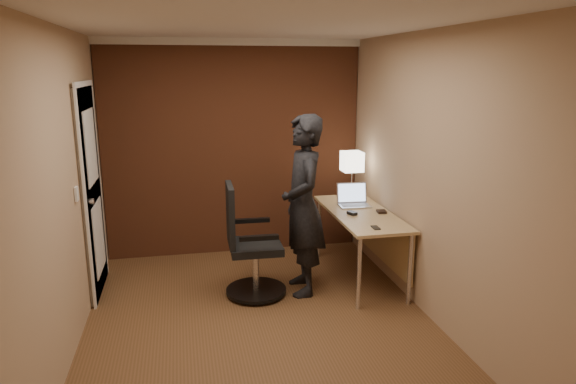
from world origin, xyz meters
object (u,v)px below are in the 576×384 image
at_px(mouse, 352,213).
at_px(wallet, 381,212).
at_px(phone, 376,228).
at_px(person, 303,206).
at_px(desk_lamp, 352,162).
at_px(laptop, 353,199).
at_px(office_chair, 248,248).
at_px(desk, 367,223).

bearing_deg(mouse, wallet, -20.12).
relative_size(mouse, wallet, 0.91).
height_order(phone, person, person).
distance_m(desk_lamp, laptop, 0.46).
distance_m(mouse, phone, 0.48).
relative_size(phone, person, 0.07).
bearing_deg(phone, office_chair, 162.85).
bearing_deg(laptop, person, -145.64).
xyz_separation_m(laptop, phone, (-0.07, -0.83, -0.06)).
relative_size(desk, office_chair, 1.37).
distance_m(desk, desk_lamp, 0.78).
xyz_separation_m(desk_lamp, mouse, (-0.21, -0.65, -0.40)).
height_order(laptop, office_chair, office_chair).
distance_m(desk, wallet, 0.20).
bearing_deg(desk, phone, -102.94).
bearing_deg(laptop, desk_lamp, 75.46).
bearing_deg(mouse, office_chair, 162.64).
xyz_separation_m(desk, laptop, (-0.06, 0.27, 0.19)).
relative_size(mouse, phone, 0.87).
bearing_deg(phone, wallet, 63.46).
relative_size(desk, laptop, 4.37).
relative_size(wallet, office_chair, 0.10).
distance_m(mouse, office_chair, 1.11).
bearing_deg(desk_lamp, phone, -97.16).
height_order(phone, office_chair, office_chair).
height_order(desk, desk_lamp, desk_lamp).
distance_m(laptop, person, 0.82).
xyz_separation_m(wallet, office_chair, (-1.40, -0.11, -0.26)).
height_order(mouse, office_chair, office_chair).
relative_size(desk, phone, 13.04).
distance_m(desk_lamp, office_chair, 1.63).
relative_size(desk_lamp, laptop, 1.56).
relative_size(wallet, person, 0.06).
xyz_separation_m(mouse, wallet, (0.32, 0.01, -0.01)).
xyz_separation_m(desk, office_chair, (-1.27, -0.18, -0.12)).
xyz_separation_m(wallet, person, (-0.86, -0.11, 0.14)).
distance_m(phone, person, 0.73).
bearing_deg(laptop, office_chair, -159.34).
relative_size(mouse, office_chair, 0.09).
relative_size(desk_lamp, mouse, 5.35).
relative_size(desk_lamp, office_chair, 0.49).
bearing_deg(office_chair, mouse, 5.01).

